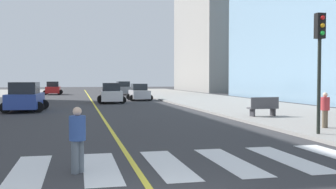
{
  "coord_description": "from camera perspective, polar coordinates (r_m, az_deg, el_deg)",
  "views": [
    {
      "loc": [
        -1.48,
        -6.7,
        2.35
      ],
      "look_at": [
        6.41,
        28.38,
        0.94
      ],
      "focal_mm": 43.22,
      "sensor_mm": 36.0,
      "label": 1
    }
  ],
  "objects": [
    {
      "name": "car_gray_nearest",
      "position": [
        59.42,
        -6.32,
        0.85
      ],
      "size": [
        2.85,
        4.45,
        1.95
      ],
      "rotation": [
        0.0,
        0.0,
        3.19
      ],
      "color": "slate",
      "rests_on": "ground"
    },
    {
      "name": "car_silver_fourth",
      "position": [
        43.77,
        -4.08,
        0.27
      ],
      "size": [
        2.53,
        4.05,
        1.81
      ],
      "rotation": [
        0.0,
        0.0,
        3.15
      ],
      "color": "#B7B7BC",
      "rests_on": "ground"
    },
    {
      "name": "traffic_light_near_corner",
      "position": [
        17.12,
        20.61,
        5.99
      ],
      "size": [
        0.36,
        0.41,
        4.78
      ],
      "rotation": [
        0.0,
        0.0,
        3.14
      ],
      "color": "black",
      "rests_on": "sidewalk_kerb_east"
    },
    {
      "name": "lane_divider_paint",
      "position": [
        46.78,
        -10.84,
        -0.66
      ],
      "size": [
        0.16,
        80.0,
        0.01
      ],
      "primitive_type": "cube",
      "color": "yellow",
      "rests_on": "ground"
    },
    {
      "name": "park_bench",
      "position": [
        24.26,
        13.31,
        -1.73
      ],
      "size": [
        1.84,
        0.69,
        1.12
      ],
      "rotation": [
        0.0,
        0.0,
        1.64
      ],
      "color": "#47474C",
      "rests_on": "sidewalk_kerb_east"
    },
    {
      "name": "parking_garage_concrete",
      "position": [
        80.22,
        9.29,
        10.25
      ],
      "size": [
        18.0,
        24.0,
        27.12
      ],
      "primitive_type": "cube",
      "color": "gray",
      "rests_on": "ground"
    },
    {
      "name": "pedestrian_crossing",
      "position": [
        10.32,
        -12.65,
        -5.82
      ],
      "size": [
        0.41,
        0.41,
        1.65
      ],
      "rotation": [
        0.0,
        0.0,
        0.74
      ],
      "color": "slate",
      "rests_on": "ground"
    },
    {
      "name": "pedestrian_waiting_east",
      "position": [
        19.39,
        21.28,
        -1.82
      ],
      "size": [
        0.39,
        0.39,
        1.58
      ],
      "rotation": [
        0.0,
        0.0,
        3.65
      ],
      "color": "brown",
      "rests_on": "sidewalk_kerb_east"
    },
    {
      "name": "car_blue_third",
      "position": [
        30.77,
        -19.49,
        -0.42
      ],
      "size": [
        3.07,
        4.79,
        2.1
      ],
      "rotation": [
        0.0,
        0.0,
        -0.05
      ],
      "color": "#2D479E",
      "rests_on": "ground"
    },
    {
      "name": "car_white_fifth",
      "position": [
        39.43,
        -8.01,
        0.13
      ],
      "size": [
        2.82,
        4.4,
        1.93
      ],
      "rotation": [
        0.0,
        0.0,
        3.1
      ],
      "color": "silver",
      "rests_on": "ground"
    },
    {
      "name": "sidewalk_kerb_east",
      "position": [
        30.08,
        14.43,
        -2.16
      ],
      "size": [
        10.0,
        120.0,
        0.15
      ],
      "primitive_type": "cube",
      "color": "gray",
      "rests_on": "ground"
    },
    {
      "name": "car_red_second",
      "position": [
        62.02,
        -15.9,
        0.82
      ],
      "size": [
        2.71,
        4.32,
        1.92
      ],
      "rotation": [
        0.0,
        0.0,
        -0.01
      ],
      "color": "red",
      "rests_on": "ground"
    },
    {
      "name": "crosswalk_paint",
      "position": [
        11.05,
        -4.75,
        -10.0
      ],
      "size": [
        13.5,
        4.0,
        0.01
      ],
      "color": "silver",
      "rests_on": "ground"
    }
  ]
}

